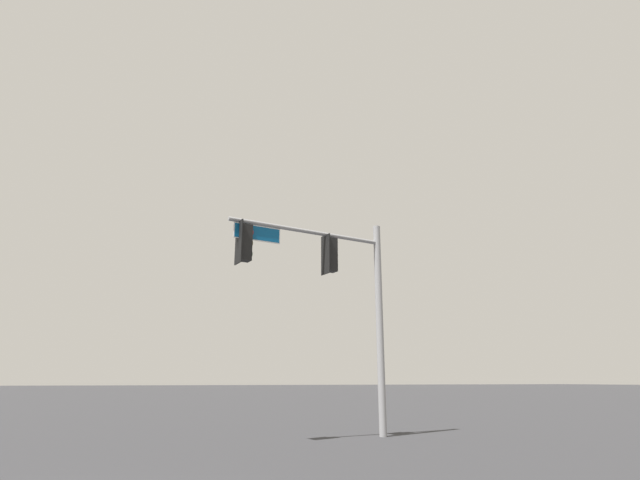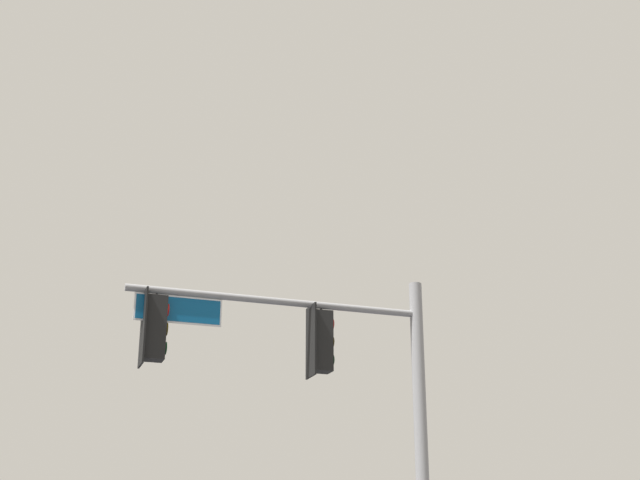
% 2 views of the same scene
% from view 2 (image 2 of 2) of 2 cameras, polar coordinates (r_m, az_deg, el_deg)
% --- Properties ---
extents(signal_pole_near, '(5.43, 1.38, 6.89)m').
position_cam_2_polar(signal_pole_near, '(15.86, 0.55, -9.90)').
color(signal_pole_near, gray).
rests_on(signal_pole_near, ground_plane).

